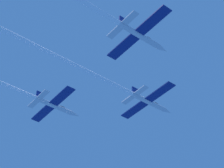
% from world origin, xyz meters
% --- Properties ---
extents(jet_lead, '(18.82, 52.64, 3.12)m').
position_xyz_m(jet_lead, '(0.56, -13.61, -0.44)').
color(jet_lead, silver).
extents(jet_left_wing, '(18.82, 56.22, 3.12)m').
position_xyz_m(jet_left_wing, '(-17.06, -33.72, 0.15)').
color(jet_left_wing, silver).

